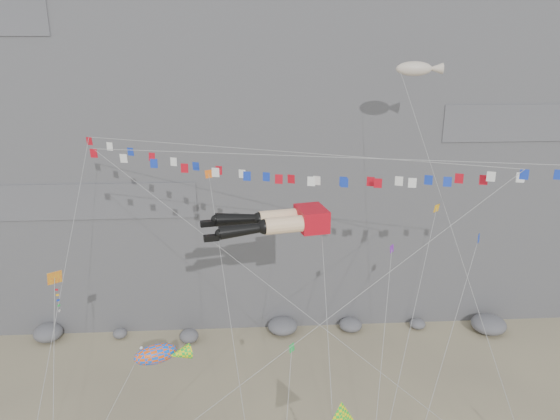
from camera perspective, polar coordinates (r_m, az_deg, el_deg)
The scene contains 13 objects.
cliff at distance 56.90m, azimuth -0.75°, elevation 18.15°, with size 80.00×28.00×50.00m, color slate.
talus_boulders at distance 48.62m, azimuth 0.27°, elevation -12.06°, with size 60.00×3.00×1.20m, color slate, non-canonical shape.
legs_kite at distance 32.60m, azimuth -0.15°, elevation -1.23°, with size 7.74×16.15×20.54m.
flag_banner_upper at distance 33.04m, azimuth -0.18°, elevation 6.13°, with size 26.80×16.48×25.51m.
flag_banner_lower at distance 31.14m, azimuth 5.12°, elevation 5.49°, with size 27.82×10.61×23.06m.
harlequin_kite at distance 31.02m, azimuth -22.48°, elevation -6.71°, with size 1.60×6.92×14.19m.
fish_windsock at distance 32.86m, azimuth -12.88°, elevation -14.50°, with size 7.47×6.79×10.87m.
blimp_windsock at distance 38.81m, azimuth 13.87°, elevation 14.03°, with size 6.65×14.94×27.17m.
small_kite_a at distance 34.99m, azimuth -7.35°, elevation 3.06°, with size 3.71×15.19×22.12m.
small_kite_b at distance 33.55m, azimuth 11.55°, elevation -4.65°, with size 3.94×11.05×16.70m.
small_kite_c at distance 30.92m, azimuth 1.21°, elevation -14.63°, with size 1.91×7.78×11.23m.
small_kite_d at distance 35.91m, azimuth 15.92°, elevation -0.43°, with size 7.96×14.17×21.02m.
small_kite_e at distance 34.26m, azimuth 19.89°, elevation -3.38°, with size 7.82×10.10×17.94m.
Camera 1 is at (-2.82, -24.82, 25.23)m, focal length 35.00 mm.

